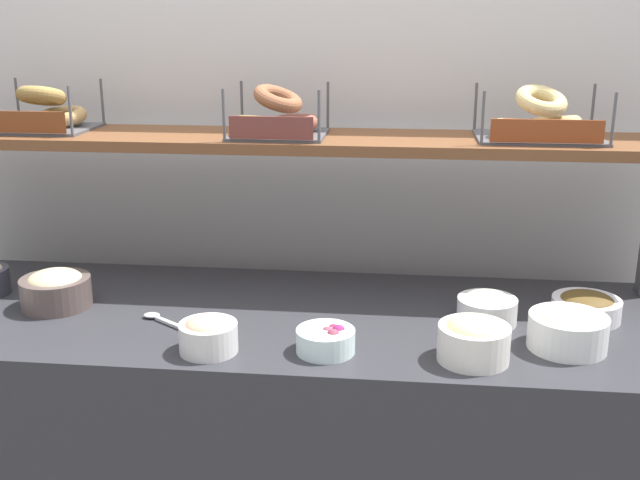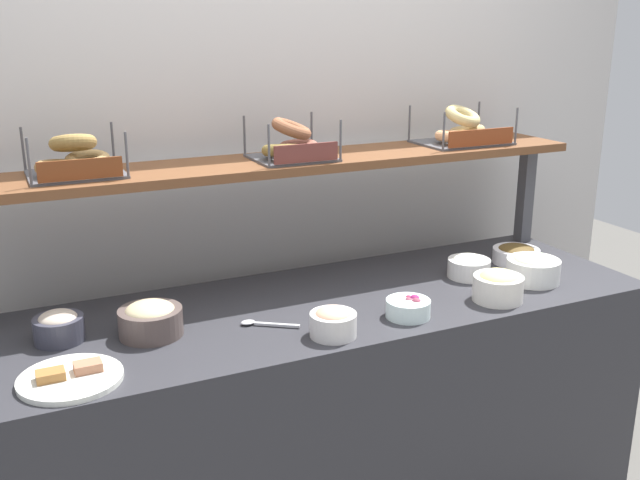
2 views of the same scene
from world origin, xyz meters
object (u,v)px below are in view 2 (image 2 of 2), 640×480
Objects in this scene: bowl_scallion_spread at (533,268)px; bagel_basket_cinnamon_raisin at (292,145)px; bowl_tuna_salad at (59,326)px; serving_spoon_near_plate at (261,323)px; bowl_cream_cheese at (468,266)px; bowl_egg_salad at (498,285)px; bowl_beet_salad at (409,308)px; serving_plate_white at (70,377)px; bowl_chocolate_spread at (516,254)px; bowl_hummus at (151,319)px; bagel_basket_everything at (74,160)px; bagel_basket_plain at (462,131)px; bowl_lox_spread at (333,322)px.

bagel_basket_cinnamon_raisin reaches higher than bowl_scallion_spread.
bowl_tuna_salad is 0.58m from serving_spoon_near_plate.
bowl_cream_cheese is 0.93× the size of bowl_egg_salad.
serving_plate_white is at bearing 179.45° from bowl_beet_salad.
bowl_chocolate_spread is 0.42m from bowl_egg_salad.
bowl_cream_cheese is at bearing 6.40° from serving_spoon_near_plate.
bowl_cream_cheese is at bearing 141.11° from bowl_scallion_spread.
bowl_beet_salad is at bearing -171.55° from bowl_scallion_spread.
bowl_chocolate_spread is 1.11× the size of serving_spoon_near_plate.
bowl_hummus reaches higher than serving_plate_white.
bowl_tuna_salad is at bearing 177.84° from bowl_cream_cheese.
bowl_egg_salad is at bearing -158.06° from bowl_scallion_spread.
bowl_hummus is 0.64× the size of bagel_basket_everything.
bowl_beet_salad is at bearing -29.64° from bagel_basket_everything.
bagel_basket_everything is (-1.22, 0.51, 0.42)m from bowl_egg_salad.
bagel_basket_plain is at bearing 1.60° from bagel_basket_cinnamon_raisin.
bowl_cream_cheese is at bearing 29.91° from bowl_beet_salad.
bowl_lox_spread is at bearing -2.94° from serving_plate_white.
bowl_cream_cheese is at bearing -2.16° from bowl_tuna_salad.
serving_plate_white is 1.67m from bagel_basket_plain.
bowl_tuna_salad is 1.03× the size of bowl_beet_salad.
bagel_basket_everything reaches higher than bowl_cream_cheese.
bowl_scallion_spread is (0.56, 0.08, 0.02)m from bowl_beet_salad.
bagel_basket_cinnamon_raisin is (0.57, 0.27, 0.43)m from bowl_hummus.
bagel_basket_cinnamon_raisin is (0.09, 0.50, 0.43)m from bowl_lox_spread.
serving_plate_white is at bearing -90.94° from bowl_tuna_salad.
bagel_basket_plain is at bearing 95.06° from bowl_scallion_spread.
bagel_basket_plain is (-0.04, 0.41, 0.43)m from bowl_scallion_spread.
serving_plate_white is 1.05m from bagel_basket_cinnamon_raisin.
bagel_basket_everything is 0.70m from bagel_basket_cinnamon_raisin.
bowl_tuna_salad is at bearing 163.91° from bowl_hummus.
bagel_basket_cinnamon_raisin is (0.70, -0.03, 0.00)m from bagel_basket_everything.
bagel_basket_everything is (-1.28, 0.28, 0.44)m from bowl_cream_cheese.
bowl_tuna_salad is 0.54× the size of serving_plate_white.
serving_spoon_near_plate is at bearing 136.16° from bowl_lox_spread.
bowl_tuna_salad is at bearing 168.02° from bowl_egg_salad.
bowl_hummus is at bearing -167.31° from bagel_basket_plain.
bowl_tuna_salad is 0.49× the size of bagel_basket_everything.
bagel_basket_plain is at bearing 17.53° from serving_plate_white.
bowl_lox_spread is at bearing -178.08° from bowl_egg_salad.
bagel_basket_everything reaches higher than bowl_scallion_spread.
bowl_egg_salad reaches higher than bowl_hummus.
bowl_cream_cheese is at bearing -12.40° from bagel_basket_everything.
bagel_basket_plain is at bearing 8.09° from bowl_tuna_salad.
serving_spoon_near_plate is (0.31, -0.07, -0.04)m from bowl_hummus.
bagel_basket_cinnamon_raisin is (-0.75, 0.39, 0.43)m from bowl_scallion_spread.
serving_spoon_near_plate is at bearing 12.13° from serving_plate_white.
bowl_cream_cheese is 0.53m from bagel_basket_plain.
bowl_tuna_salad is 0.77× the size of bowl_scallion_spread.
bowl_hummus is 1.35× the size of bowl_lox_spread.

